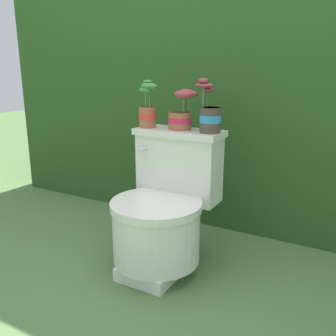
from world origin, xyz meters
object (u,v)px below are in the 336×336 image
toilet (164,212)px  potted_plant_left (148,108)px  potted_plant_middle (210,115)px  potted_plant_midleft (181,113)px

toilet → potted_plant_left: size_ratio=2.80×
potted_plant_left → potted_plant_middle: bearing=2.2°
potted_plant_middle → potted_plant_left: bearing=-177.8°
potted_plant_midleft → potted_plant_middle: size_ratio=0.78×
potted_plant_midleft → potted_plant_middle: (0.16, -0.01, 0.00)m
potted_plant_midleft → potted_plant_middle: potted_plant_middle is taller
potted_plant_left → potted_plant_midleft: (0.18, 0.03, -0.02)m
toilet → potted_plant_midleft: size_ratio=3.40×
toilet → potted_plant_left: (-0.17, 0.14, 0.48)m
toilet → potted_plant_middle: (0.16, 0.15, 0.47)m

